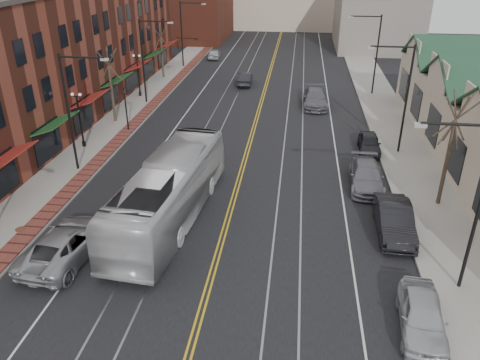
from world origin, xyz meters
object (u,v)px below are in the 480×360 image
(parked_car_c, at_px, (366,176))
(parked_car_d, at_px, (369,143))
(parked_car_a, at_px, (422,316))
(parked_suv, at_px, (66,243))
(parked_car_b, at_px, (394,220))
(transit_bus, at_px, (170,191))

(parked_car_c, bearing_deg, parked_car_d, 83.26)
(parked_car_a, xyz_separation_m, parked_car_c, (-0.78, 12.91, 0.00))
(parked_suv, distance_m, parked_car_d, 23.20)
(parked_suv, height_order, parked_car_c, parked_suv)
(parked_car_b, distance_m, parked_car_c, 5.62)
(transit_bus, distance_m, parked_car_d, 17.20)
(parked_car_a, bearing_deg, transit_bus, 155.25)
(transit_bus, xyz_separation_m, parked_car_b, (12.48, 0.06, -0.98))
(parked_suv, xyz_separation_m, parked_car_c, (15.87, 9.91, -0.08))
(transit_bus, xyz_separation_m, parked_car_a, (12.40, -7.29, -1.07))
(transit_bus, bearing_deg, parked_car_b, -174.30)
(parked_car_a, bearing_deg, parked_car_c, 99.16)
(parked_suv, height_order, parked_car_a, parked_suv)
(parked_car_a, bearing_deg, parked_car_b, 95.10)
(parked_car_a, relative_size, parked_car_b, 0.86)
(parked_car_b, bearing_deg, transit_bus, -178.75)
(transit_bus, xyz_separation_m, parked_suv, (-4.25, -4.29, -0.99))
(parked_car_b, bearing_deg, parked_car_d, 90.61)
(parked_car_b, xyz_separation_m, parked_car_d, (0.07, 11.65, -0.16))
(parked_car_a, height_order, parked_car_c, parked_car_c)
(transit_bus, height_order, parked_car_b, transit_bus)
(parked_suv, xyz_separation_m, parked_car_d, (16.80, 16.00, -0.15))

